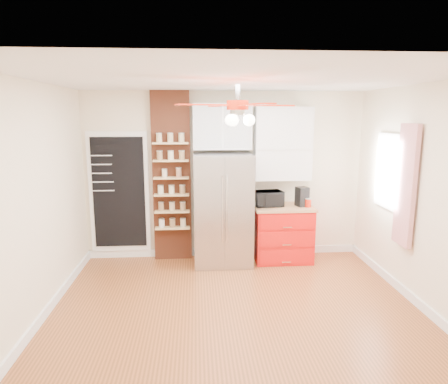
{
  "coord_description": "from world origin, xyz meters",
  "views": [
    {
      "loc": [
        -0.47,
        -4.43,
        2.32
      ],
      "look_at": [
        -0.09,
        0.9,
        1.29
      ],
      "focal_mm": 32.0,
      "sensor_mm": 36.0,
      "label": 1
    }
  ],
  "objects": [
    {
      "name": "floor",
      "position": [
        0.0,
        0.0,
        0.0
      ],
      "size": [
        4.5,
        4.5,
        0.0
      ],
      "primitive_type": "plane",
      "color": "#984F26",
      "rests_on": "ground"
    },
    {
      "name": "ceiling",
      "position": [
        0.0,
        0.0,
        2.7
      ],
      "size": [
        4.5,
        4.5,
        0.0
      ],
      "primitive_type": "plane",
      "color": "white",
      "rests_on": "wall_back"
    },
    {
      "name": "wall_back",
      "position": [
        0.0,
        2.0,
        1.35
      ],
      "size": [
        4.5,
        0.02,
        2.7
      ],
      "primitive_type": "cube",
      "color": "beige",
      "rests_on": "floor"
    },
    {
      "name": "wall_front",
      "position": [
        0.0,
        -2.0,
        1.35
      ],
      "size": [
        4.5,
        0.02,
        2.7
      ],
      "primitive_type": "cube",
      "color": "beige",
      "rests_on": "floor"
    },
    {
      "name": "wall_left",
      "position": [
        -2.25,
        0.0,
        1.35
      ],
      "size": [
        0.02,
        4.0,
        2.7
      ],
      "primitive_type": "cube",
      "color": "beige",
      "rests_on": "floor"
    },
    {
      "name": "wall_right",
      "position": [
        2.25,
        0.0,
        1.35
      ],
      "size": [
        0.02,
        4.0,
        2.7
      ],
      "primitive_type": "cube",
      "color": "beige",
      "rests_on": "floor"
    },
    {
      "name": "chalkboard",
      "position": [
        -1.7,
        1.96,
        1.1
      ],
      "size": [
        0.95,
        0.05,
        1.95
      ],
      "color": "white",
      "rests_on": "wall_back"
    },
    {
      "name": "brick_pillar",
      "position": [
        -0.85,
        1.92,
        1.35
      ],
      "size": [
        0.6,
        0.16,
        2.7
      ],
      "primitive_type": "cube",
      "color": "brown",
      "rests_on": "floor"
    },
    {
      "name": "fridge",
      "position": [
        -0.05,
        1.63,
        0.88
      ],
      "size": [
        0.9,
        0.7,
        1.75
      ],
      "primitive_type": "cube",
      "color": "#A6A5AA",
      "rests_on": "floor"
    },
    {
      "name": "upper_glass_cabinet",
      "position": [
        -0.05,
        1.82,
        2.15
      ],
      "size": [
        0.9,
        0.35,
        0.7
      ],
      "primitive_type": "cube",
      "color": "white",
      "rests_on": "wall_back"
    },
    {
      "name": "red_cabinet",
      "position": [
        0.92,
        1.68,
        0.45
      ],
      "size": [
        0.94,
        0.64,
        0.9
      ],
      "color": "red",
      "rests_on": "floor"
    },
    {
      "name": "upper_shelf_unit",
      "position": [
        0.92,
        1.85,
        1.88
      ],
      "size": [
        0.9,
        0.3,
        1.15
      ],
      "primitive_type": "cube",
      "color": "white",
      "rests_on": "wall_back"
    },
    {
      "name": "window",
      "position": [
        2.23,
        0.9,
        1.55
      ],
      "size": [
        0.04,
        0.75,
        1.05
      ],
      "primitive_type": "cube",
      "color": "white",
      "rests_on": "wall_right"
    },
    {
      "name": "curtain",
      "position": [
        2.18,
        0.35,
        1.45
      ],
      "size": [
        0.06,
        0.4,
        1.55
      ],
      "primitive_type": "cube",
      "color": "#B41825",
      "rests_on": "wall_right"
    },
    {
      "name": "ceiling_fan",
      "position": [
        0.0,
        0.0,
        2.42
      ],
      "size": [
        1.4,
        1.4,
        0.44
      ],
      "color": "silver",
      "rests_on": "ceiling"
    },
    {
      "name": "toaster_oven",
      "position": [
        0.67,
        1.69,
        1.02
      ],
      "size": [
        0.49,
        0.37,
        0.24
      ],
      "primitive_type": "imported",
      "rotation": [
        0.0,
        0.0,
        0.18
      ],
      "color": "black",
      "rests_on": "red_cabinet"
    },
    {
      "name": "coffee_maker",
      "position": [
        1.21,
        1.66,
        1.05
      ],
      "size": [
        0.21,
        0.22,
        0.31
      ],
      "primitive_type": "cube",
      "rotation": [
        0.0,
        0.0,
        0.28
      ],
      "color": "black",
      "rests_on": "red_cabinet"
    },
    {
      "name": "canister_left",
      "position": [
        1.29,
        1.59,
        0.96
      ],
      "size": [
        0.12,
        0.12,
        0.13
      ],
      "primitive_type": "cylinder",
      "rotation": [
        0.0,
        0.0,
        -0.2
      ],
      "color": "red",
      "rests_on": "red_cabinet"
    },
    {
      "name": "canister_right",
      "position": [
        1.23,
        1.66,
        0.97
      ],
      "size": [
        0.11,
        0.11,
        0.14
      ],
      "primitive_type": "cylinder",
      "rotation": [
        0.0,
        0.0,
        0.22
      ],
      "color": "red",
      "rests_on": "red_cabinet"
    },
    {
      "name": "pantry_jar_oats",
      "position": [
        -0.95,
        1.75,
        1.43
      ],
      "size": [
        0.09,
        0.09,
        0.12
      ],
      "primitive_type": "cylinder",
      "rotation": [
        0.0,
        0.0,
        0.12
      ],
      "color": "beige",
      "rests_on": "brick_pillar"
    },
    {
      "name": "pantry_jar_beans",
      "position": [
        -0.73,
        1.75,
        1.44
      ],
      "size": [
        0.09,
        0.09,
        0.14
      ],
      "primitive_type": "cylinder",
      "rotation": [
        0.0,
        0.0,
        -0.08
      ],
      "color": "#996A4E",
      "rests_on": "brick_pillar"
    }
  ]
}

